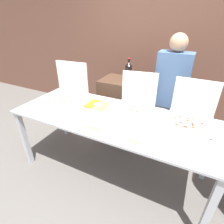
# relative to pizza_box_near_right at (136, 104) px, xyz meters

# --- Properties ---
(ground_plane) EXTENTS (16.00, 16.00, 0.00)m
(ground_plane) POSITION_rel_pizza_box_near_right_xyz_m (-0.19, -0.25, -0.93)
(ground_plane) COLOR slate
(brick_wall_behind) EXTENTS (10.00, 0.06, 2.80)m
(brick_wall_behind) POSITION_rel_pizza_box_near_right_xyz_m (-0.19, 1.45, 0.47)
(brick_wall_behind) COLOR brown
(brick_wall_behind) RESTS_ON ground_plane
(buffet_table) EXTENTS (2.31, 0.89, 0.85)m
(buffet_table) POSITION_rel_pizza_box_near_right_xyz_m (-0.19, -0.25, -0.17)
(buffet_table) COLOR silver
(buffet_table) RESTS_ON ground_plane
(pizza_box_near_right) EXTENTS (0.49, 0.50, 0.43)m
(pizza_box_near_right) POSITION_rel_pizza_box_near_right_xyz_m (0.00, 0.00, 0.00)
(pizza_box_near_right) COLOR white
(pizza_box_near_right) RESTS_ON buffet_table
(pizza_box_far_right) EXTENTS (0.51, 0.53, 0.47)m
(pizza_box_far_right) POSITION_rel_pizza_box_near_right_xyz_m (-0.95, -0.12, 0.01)
(pizza_box_far_right) COLOR white
(pizza_box_far_right) RESTS_ON buffet_table
(pizza_box_far_left) EXTENTS (0.46, 0.47, 0.44)m
(pizza_box_far_left) POSITION_rel_pizza_box_near_right_xyz_m (0.60, -0.05, 0.00)
(pizza_box_far_left) COLOR white
(pizza_box_far_left) RESTS_ON buffet_table
(paper_plate_front_left) EXTENTS (0.25, 0.25, 0.03)m
(paper_plate_front_left) POSITION_rel_pizza_box_near_right_xyz_m (0.20, -0.53, -0.06)
(paper_plate_front_left) COLOR white
(paper_plate_front_left) RESTS_ON buffet_table
(paper_plate_front_center) EXTENTS (0.22, 0.22, 0.03)m
(paper_plate_front_center) POSITION_rel_pizza_box_near_right_xyz_m (-0.25, -0.51, -0.06)
(paper_plate_front_center) COLOR white
(paper_plate_front_center) RESTS_ON buffet_table
(veggie_tray) EXTENTS (0.34, 0.28, 0.05)m
(veggie_tray) POSITION_rel_pizza_box_near_right_xyz_m (-0.44, -0.16, -0.05)
(veggie_tray) COLOR white
(veggie_tray) RESTS_ON buffet_table
(sideboard_podium) EXTENTS (0.75, 0.49, 1.00)m
(sideboard_podium) POSITION_rel_pizza_box_near_right_xyz_m (-0.38, 0.57, -0.43)
(sideboard_podium) COLOR #4C3323
(sideboard_podium) RESTS_ON ground_plane
(soda_bottle) EXTENTS (0.10, 0.10, 0.33)m
(soda_bottle) POSITION_rel_pizza_box_near_right_xyz_m (-0.34, 0.59, 0.22)
(soda_bottle) COLOR black
(soda_bottle) RESTS_ON sideboard_podium
(soda_can_silver) EXTENTS (0.07, 0.07, 0.12)m
(soda_can_silver) POSITION_rel_pizza_box_near_right_xyz_m (-0.10, 0.56, 0.13)
(soda_can_silver) COLOR silver
(soda_can_silver) RESTS_ON sideboard_podium
(person_guest_cap) EXTENTS (0.40, 0.22, 1.70)m
(person_guest_cap) POSITION_rel_pizza_box_near_right_xyz_m (0.31, 0.42, -0.04)
(person_guest_cap) COLOR slate
(person_guest_cap) RESTS_ON ground_plane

